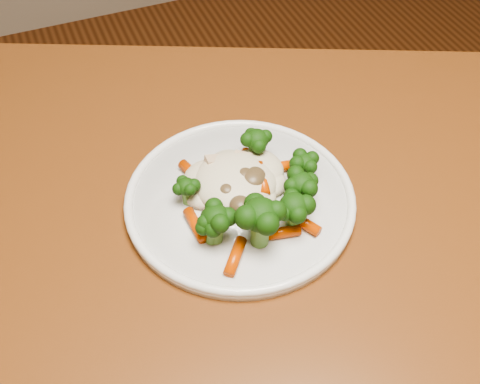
# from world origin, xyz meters

# --- Properties ---
(dining_table) EXTENTS (1.35, 1.16, 0.75)m
(dining_table) POSITION_xyz_m (-0.24, -0.28, 0.64)
(dining_table) COLOR brown
(dining_table) RESTS_ON ground
(plate) EXTENTS (0.25, 0.25, 0.01)m
(plate) POSITION_xyz_m (-0.23, -0.20, 0.76)
(plate) COLOR white
(plate) RESTS_ON dining_table
(meal) EXTENTS (0.17, 0.17, 0.05)m
(meal) POSITION_xyz_m (-0.23, -0.22, 0.78)
(meal) COLOR beige
(meal) RESTS_ON plate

